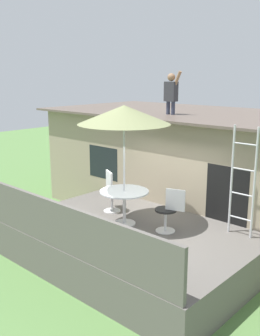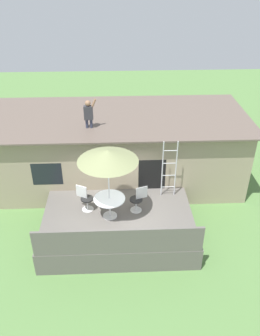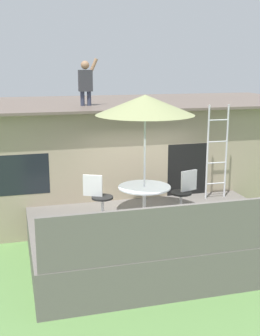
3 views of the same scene
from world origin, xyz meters
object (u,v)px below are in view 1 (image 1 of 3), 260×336
(person_figure, at_px, (171,91))
(patio_chair_right, at_px, (169,211))
(patio_chair_left, at_px, (111,192))
(patio_umbrella, at_px, (124,115))
(step_ladder, at_px, (243,182))
(patio_table, at_px, (124,198))

(person_figure, height_order, patio_chair_right, person_figure)
(patio_chair_left, relative_size, patio_chair_right, 1.00)
(patio_umbrella, bearing_deg, patio_chair_left, 152.88)
(step_ladder, bearing_deg, patio_chair_left, -166.48)
(person_figure, bearing_deg, step_ladder, -26.31)
(patio_umbrella, bearing_deg, step_ladder, 28.33)
(patio_chair_left, height_order, patio_chair_right, same)
(patio_table, xyz_separation_m, patio_chair_right, (0.96, 0.30, -0.13))
(patio_table, relative_size, patio_umbrella, 0.41)
(patio_umbrella, bearing_deg, patio_chair_right, 17.14)
(patio_umbrella, distance_m, patio_chair_left, 2.11)
(step_ladder, xyz_separation_m, person_figure, (-2.80, 1.39, 1.63))
(patio_table, distance_m, step_ladder, 2.45)
(step_ladder, height_order, person_figure, person_figure)
(patio_chair_right, bearing_deg, step_ladder, -160.86)
(patio_umbrella, xyz_separation_m, patio_chair_left, (-0.84, 0.43, -1.89))
(patio_table, relative_size, person_figure, 0.94)
(patio_chair_left, bearing_deg, step_ladder, 40.64)
(step_ladder, bearing_deg, person_figure, 153.69)
(patio_umbrella, relative_size, patio_chair_right, 2.76)
(step_ladder, relative_size, patio_chair_left, 2.39)
(person_figure, bearing_deg, patio_umbrella, -74.51)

